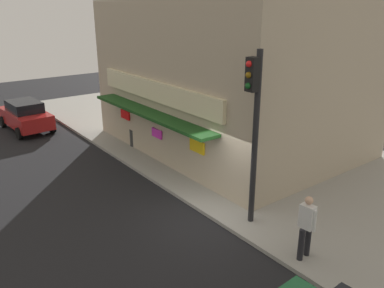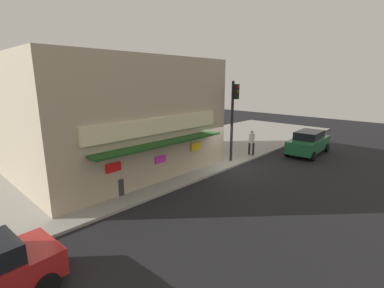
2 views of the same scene
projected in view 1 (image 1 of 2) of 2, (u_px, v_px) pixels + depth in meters
name	position (u px, v px, depth m)	size (l,w,h in m)	color
ground_plane	(205.00, 216.00, 13.13)	(58.41, 58.41, 0.00)	black
sidewalk	(304.00, 175.00, 16.06)	(38.94, 10.36, 0.13)	gray
corner_building	(231.00, 76.00, 18.55)	(11.26, 9.17, 6.66)	tan
traffic_light	(254.00, 118.00, 11.39)	(0.32, 0.58, 5.35)	black
fire_hydrant	(218.00, 180.00, 14.46)	(0.48, 0.24, 0.89)	gold
trash_can	(135.00, 137.00, 19.12)	(0.50, 0.50, 0.82)	#2D2D2D
pedestrian	(306.00, 225.00, 10.44)	(0.53, 0.49, 1.83)	black
parked_car_red	(26.00, 115.00, 21.76)	(4.07, 2.14, 1.63)	#AD1E1E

